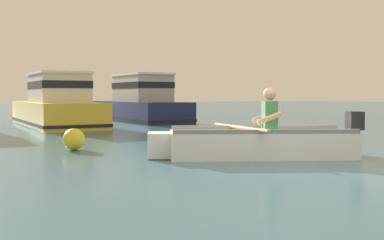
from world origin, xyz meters
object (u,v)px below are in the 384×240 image
at_px(rowboat_with_person, 257,142).
at_px(moored_boat_navy, 138,104).
at_px(moored_boat_yellow, 56,106).
at_px(mooring_buoy, 74,139).

relative_size(rowboat_with_person, moored_boat_navy, 0.53).
distance_m(rowboat_with_person, moored_boat_yellow, 10.12).
bearing_deg(moored_boat_yellow, rowboat_with_person, -85.79).
relative_size(moored_boat_yellow, moored_boat_navy, 0.98).
bearing_deg(mooring_buoy, moored_boat_yellow, 77.52).
bearing_deg(mooring_buoy, rowboat_with_person, -47.30).
distance_m(moored_boat_yellow, mooring_buoy, 7.68).
distance_m(rowboat_with_person, mooring_buoy, 3.54).
bearing_deg(mooring_buoy, moored_boat_navy, 58.67).
relative_size(moored_boat_navy, mooring_buoy, 15.63).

